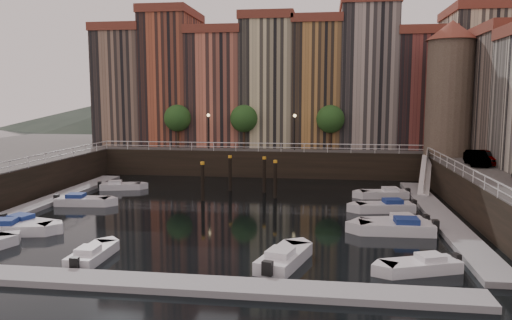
# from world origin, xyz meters

# --- Properties ---
(ground) EXTENTS (200.00, 200.00, 0.00)m
(ground) POSITION_xyz_m (0.00, 0.00, 0.00)
(ground) COLOR black
(ground) RESTS_ON ground
(quay_far) EXTENTS (80.00, 20.00, 3.00)m
(quay_far) POSITION_xyz_m (0.00, 26.00, 1.50)
(quay_far) COLOR black
(quay_far) RESTS_ON ground
(dock_left) EXTENTS (2.00, 28.00, 0.35)m
(dock_left) POSITION_xyz_m (-16.20, -1.00, 0.17)
(dock_left) COLOR gray
(dock_left) RESTS_ON ground
(dock_right) EXTENTS (2.00, 28.00, 0.35)m
(dock_right) POSITION_xyz_m (16.20, -1.00, 0.17)
(dock_right) COLOR gray
(dock_right) RESTS_ON ground
(dock_near) EXTENTS (30.00, 2.00, 0.35)m
(dock_near) POSITION_xyz_m (0.00, -17.00, 0.17)
(dock_near) COLOR gray
(dock_near) RESTS_ON ground
(mountains) EXTENTS (145.00, 100.00, 18.00)m
(mountains) POSITION_xyz_m (1.72, 110.00, 7.92)
(mountains) COLOR #2D382D
(mountains) RESTS_ON ground
(far_terrace) EXTENTS (48.70, 10.30, 17.50)m
(far_terrace) POSITION_xyz_m (3.31, 23.50, 10.95)
(far_terrace) COLOR #876A56
(far_terrace) RESTS_ON quay_far
(corner_tower) EXTENTS (5.20, 5.20, 13.80)m
(corner_tower) POSITION_xyz_m (20.00, 14.50, 10.19)
(corner_tower) COLOR #6B5B4C
(corner_tower) RESTS_ON quay_right
(promenade_trees) EXTENTS (21.20, 3.20, 5.20)m
(promenade_trees) POSITION_xyz_m (-1.33, 18.20, 6.58)
(promenade_trees) COLOR black
(promenade_trees) RESTS_ON quay_far
(street_lamps) EXTENTS (10.36, 0.36, 4.18)m
(street_lamps) POSITION_xyz_m (-1.00, 17.20, 5.90)
(street_lamps) COLOR black
(street_lamps) RESTS_ON quay_far
(railings) EXTENTS (36.08, 34.04, 0.52)m
(railings) POSITION_xyz_m (0.00, 4.88, 3.79)
(railings) COLOR white
(railings) RESTS_ON ground
(gangway) EXTENTS (2.78, 8.32, 3.73)m
(gangway) POSITION_xyz_m (17.10, 10.00, 1.92)
(gangway) COLOR white
(gangway) RESTS_ON ground
(mooring_pilings) EXTENTS (6.59, 5.31, 3.78)m
(mooring_pilings) POSITION_xyz_m (-0.03, 5.80, 1.65)
(mooring_pilings) COLOR black
(mooring_pilings) RESTS_ON ground
(boat_left_0) EXTENTS (5.06, 2.70, 1.13)m
(boat_left_0) POSITION_xyz_m (-13.20, -9.38, 0.38)
(boat_left_0) COLOR silver
(boat_left_0) RESTS_ON ground
(boat_left_1) EXTENTS (4.88, 2.77, 1.09)m
(boat_left_1) POSITION_xyz_m (-12.99, -8.12, 0.37)
(boat_left_1) COLOR silver
(boat_left_1) RESTS_ON ground
(boat_left_2) EXTENTS (4.72, 2.06, 1.07)m
(boat_left_2) POSITION_xyz_m (-12.96, -0.25, 0.36)
(boat_left_2) COLOR silver
(boat_left_2) RESTS_ON ground
(boat_left_4) EXTENTS (4.23, 2.48, 0.95)m
(boat_left_4) POSITION_xyz_m (-12.72, 7.13, 0.32)
(boat_left_4) COLOR silver
(boat_left_4) RESTS_ON ground
(boat_right_0) EXTENTS (4.42, 2.95, 1.00)m
(boat_right_0) POSITION_xyz_m (12.64, -13.07, 0.34)
(boat_right_0) COLOR silver
(boat_right_0) RESTS_ON ground
(boat_right_1) EXTENTS (5.23, 2.04, 1.19)m
(boat_right_1) POSITION_xyz_m (12.43, -5.68, 0.40)
(boat_right_1) COLOR silver
(boat_right_1) RESTS_ON ground
(boat_right_2) EXTENTS (4.88, 2.77, 1.09)m
(boat_right_2) POSITION_xyz_m (12.44, -4.28, 0.37)
(boat_right_2) COLOR silver
(boat_right_2) RESTS_ON ground
(boat_right_3) EXTENTS (4.90, 2.54, 1.10)m
(boat_right_3) POSITION_xyz_m (12.42, 0.92, 0.37)
(boat_right_3) COLOR silver
(boat_right_3) RESTS_ON ground
(boat_right_4) EXTENTS (4.58, 2.28, 1.03)m
(boat_right_4) POSITION_xyz_m (12.96, 6.56, 0.35)
(boat_right_4) COLOR silver
(boat_right_4) RESTS_ON ground
(boat_near_1) EXTENTS (1.54, 4.20, 0.97)m
(boat_near_1) POSITION_xyz_m (-5.46, -13.70, 0.33)
(boat_near_1) COLOR silver
(boat_near_1) RESTS_ON ground
(boat_near_3) EXTENTS (2.98, 5.04, 1.13)m
(boat_near_3) POSITION_xyz_m (5.32, -13.06, 0.38)
(boat_near_3) COLOR silver
(boat_near_3) RESTS_ON ground
(car_a) EXTENTS (1.83, 4.12, 1.38)m
(car_a) POSITION_xyz_m (21.71, 7.33, 3.69)
(car_a) COLOR gray
(car_a) RESTS_ON quay_right
(car_b) EXTENTS (1.58, 4.13, 1.34)m
(car_b) POSITION_xyz_m (20.73, 6.58, 3.67)
(car_b) COLOR gray
(car_b) RESTS_ON quay_right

